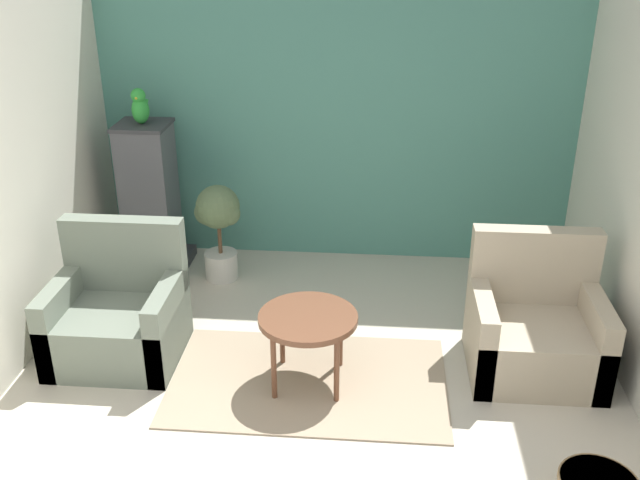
% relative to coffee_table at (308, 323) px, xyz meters
% --- Properties ---
extents(wall_back_accent, '(4.15, 0.06, 2.60)m').
position_rel_coffee_table_xyz_m(wall_back_accent, '(0.05, 2.03, 0.84)').
color(wall_back_accent, '#4C897A').
rests_on(wall_back_accent, ground_plane).
extents(wall_left, '(0.06, 3.42, 2.60)m').
position_rel_coffee_table_xyz_m(wall_left, '(-1.99, 0.29, 0.84)').
color(wall_left, beige).
rests_on(wall_left, ground_plane).
extents(area_rug, '(1.83, 1.13, 0.01)m').
position_rel_coffee_table_xyz_m(area_rug, '(-0.00, -0.00, -0.45)').
color(area_rug, gray).
rests_on(area_rug, ground_plane).
extents(coffee_table, '(0.64, 0.64, 0.51)m').
position_rel_coffee_table_xyz_m(coffee_table, '(0.00, 0.00, 0.00)').
color(coffee_table, brown).
rests_on(coffee_table, ground_plane).
extents(armchair_left, '(0.86, 0.75, 0.92)m').
position_rel_coffee_table_xyz_m(armchair_left, '(-1.35, 0.24, -0.17)').
color(armchair_left, slate).
rests_on(armchair_left, ground_plane).
extents(armchair_right, '(0.86, 0.75, 0.92)m').
position_rel_coffee_table_xyz_m(armchair_right, '(1.50, 0.30, -0.17)').
color(armchair_right, tan).
rests_on(armchair_right, ground_plane).
extents(birdcage, '(0.58, 0.58, 1.29)m').
position_rel_coffee_table_xyz_m(birdcage, '(-1.51, 1.60, 0.15)').
color(birdcage, '#353539').
rests_on(birdcage, ground_plane).
extents(parrot, '(0.14, 0.25, 0.30)m').
position_rel_coffee_table_xyz_m(parrot, '(-1.51, 1.60, 0.97)').
color(parrot, green).
rests_on(parrot, birdcage).
extents(potted_plant, '(0.40, 0.36, 0.84)m').
position_rel_coffee_table_xyz_m(potted_plant, '(-0.89, 1.43, 0.07)').
color(potted_plant, beige).
rests_on(potted_plant, ground_plane).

